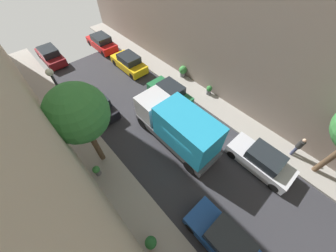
{
  "coord_description": "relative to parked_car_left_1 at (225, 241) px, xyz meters",
  "views": [
    {
      "loc": [
        -5.68,
        -4.33,
        11.67
      ],
      "look_at": [
        0.23,
        2.16,
        0.5
      ],
      "focal_mm": 20.0,
      "sensor_mm": 36.0,
      "label": 1
    }
  ],
  "objects": [
    {
      "name": "parked_car_right_4",
      "position": [
        5.4,
        21.52,
        0.0
      ],
      "size": [
        1.78,
        4.2,
        1.57
      ],
      "color": "red",
      "rests_on": "ground"
    },
    {
      "name": "street_tree_0",
      "position": [
        -2.08,
        8.68,
        3.97
      ],
      "size": [
        3.15,
        3.15,
        6.16
      ],
      "color": "brown",
      "rests_on": "sidewalk_left"
    },
    {
      "name": "parked_car_left_3",
      "position": [
        0.0,
        22.8,
        0.0
      ],
      "size": [
        1.78,
        4.2,
        1.57
      ],
      "color": "maroon",
      "rests_on": "ground"
    },
    {
      "name": "potted_plant_1",
      "position": [
        8.44,
        11.41,
        0.04
      ],
      "size": [
        0.76,
        0.76,
        1.09
      ],
      "color": "slate",
      "rests_on": "sidewalk_right"
    },
    {
      "name": "potted_plant_2",
      "position": [
        8.34,
        8.01,
        -0.11
      ],
      "size": [
        0.5,
        0.5,
        0.85
      ],
      "color": "slate",
      "rests_on": "sidewalk_right"
    },
    {
      "name": "parked_car_left_2",
      "position": [
        0.0,
        12.94,
        0.0
      ],
      "size": [
        1.78,
        4.2,
        1.57
      ],
      "color": "black",
      "rests_on": "ground"
    },
    {
      "name": "parked_car_right_1",
      "position": [
        5.4,
        1.2,
        0.0
      ],
      "size": [
        1.78,
        4.2,
        1.57
      ],
      "color": "silver",
      "rests_on": "ground"
    },
    {
      "name": "lamp_post",
      "position": [
        -1.9,
        12.44,
        2.84
      ],
      "size": [
        0.44,
        0.44,
        5.12
      ],
      "color": "#333338",
      "rests_on": "sidewalk_left"
    },
    {
      "name": "sidewalk_left",
      "position": [
        -2.3,
        5.34,
        -0.64
      ],
      "size": [
        2.0,
        44.0,
        0.15
      ],
      "primitive_type": "cube",
      "color": "gray",
      "rests_on": "ground"
    },
    {
      "name": "sidewalk_right",
      "position": [
        7.7,
        5.34,
        -0.64
      ],
      "size": [
        2.0,
        44.0,
        0.15
      ],
      "primitive_type": "cube",
      "color": "gray",
      "rests_on": "ground"
    },
    {
      "name": "pedestrian",
      "position": [
        7.91,
        0.05,
        0.35
      ],
      "size": [
        0.4,
        0.36,
        1.72
      ],
      "color": "#2D334C",
      "rests_on": "sidewalk_right"
    },
    {
      "name": "parked_car_right_3",
      "position": [
        5.4,
        16.08,
        0.0
      ],
      "size": [
        1.78,
        4.2,
        1.57
      ],
      "color": "gold",
      "rests_on": "ground"
    },
    {
      "name": "delivery_truck",
      "position": [
        2.7,
        6.25,
        1.07
      ],
      "size": [
        2.26,
        6.6,
        3.38
      ],
      "color": "#4C4C51",
      "rests_on": "ground"
    },
    {
      "name": "ground",
      "position": [
        2.7,
        5.34,
        -0.72
      ],
      "size": [
        32.0,
        32.0,
        0.0
      ],
      "primitive_type": "plane",
      "color": "#2D2D33"
    },
    {
      "name": "potted_plant_5",
      "position": [
        -2.88,
        7.84,
        -0.13
      ],
      "size": [
        0.46,
        0.46,
        0.81
      ],
      "color": "slate",
      "rests_on": "sidewalk_left"
    },
    {
      "name": "parked_car_right_2",
      "position": [
        5.4,
        9.98,
        0.0
      ],
      "size": [
        1.78,
        4.2,
        1.57
      ],
      "color": "#1E6638",
      "rests_on": "ground"
    },
    {
      "name": "parked_car_left_1",
      "position": [
        0.0,
        0.0,
        0.0
      ],
      "size": [
        1.78,
        4.2,
        1.57
      ],
      "color": "#194799",
      "rests_on": "ground"
    },
    {
      "name": "potted_plant_4",
      "position": [
        -2.82,
        2.46,
        -0.04
      ],
      "size": [
        0.6,
        0.6,
        0.92
      ],
      "color": "brown",
      "rests_on": "sidewalk_left"
    }
  ]
}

